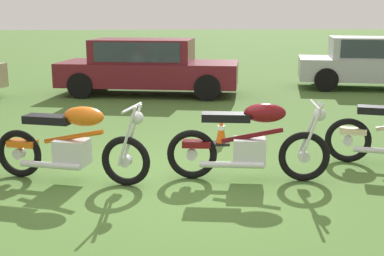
{
  "coord_description": "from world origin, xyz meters",
  "views": [
    {
      "loc": [
        -0.11,
        -6.1,
        2.07
      ],
      "look_at": [
        0.41,
        0.69,
        0.52
      ],
      "focal_mm": 47.03,
      "sensor_mm": 36.0,
      "label": 1
    }
  ],
  "objects_px": {
    "car_silver": "(378,60)",
    "motorcycle_orange": "(72,144)",
    "car_burgundy": "(147,64)",
    "traffic_cone": "(221,131)",
    "motorcycle_maroon": "(250,142)"
  },
  "relations": [
    {
      "from": "motorcycle_maroon",
      "to": "car_burgundy",
      "type": "distance_m",
      "value": 7.2
    },
    {
      "from": "motorcycle_maroon",
      "to": "traffic_cone",
      "type": "height_order",
      "value": "motorcycle_maroon"
    },
    {
      "from": "motorcycle_maroon",
      "to": "car_burgundy",
      "type": "height_order",
      "value": "car_burgundy"
    },
    {
      "from": "car_silver",
      "to": "traffic_cone",
      "type": "xyz_separation_m",
      "value": [
        -5.17,
        -5.78,
        -0.57
      ]
    },
    {
      "from": "motorcycle_maroon",
      "to": "traffic_cone",
      "type": "xyz_separation_m",
      "value": [
        -0.12,
        1.8,
        -0.27
      ]
    },
    {
      "from": "car_silver",
      "to": "traffic_cone",
      "type": "height_order",
      "value": "car_silver"
    },
    {
      "from": "motorcycle_maroon",
      "to": "car_silver",
      "type": "distance_m",
      "value": 9.12
    },
    {
      "from": "motorcycle_maroon",
      "to": "traffic_cone",
      "type": "relative_size",
      "value": 4.12
    },
    {
      "from": "car_silver",
      "to": "motorcycle_orange",
      "type": "bearing_deg",
      "value": -120.07
    },
    {
      "from": "car_silver",
      "to": "traffic_cone",
      "type": "distance_m",
      "value": 7.78
    },
    {
      "from": "car_burgundy",
      "to": "car_silver",
      "type": "xyz_separation_m",
      "value": [
        6.42,
        0.52,
        -0.0
      ]
    },
    {
      "from": "motorcycle_orange",
      "to": "car_silver",
      "type": "height_order",
      "value": "car_silver"
    },
    {
      "from": "motorcycle_maroon",
      "to": "car_silver",
      "type": "height_order",
      "value": "car_silver"
    },
    {
      "from": "motorcycle_orange",
      "to": "motorcycle_maroon",
      "type": "height_order",
      "value": "same"
    },
    {
      "from": "car_burgundy",
      "to": "car_silver",
      "type": "height_order",
      "value": "same"
    }
  ]
}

